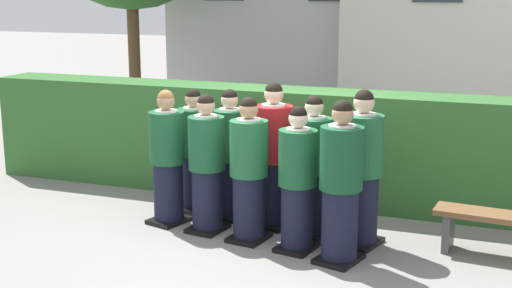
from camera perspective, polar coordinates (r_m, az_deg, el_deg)
ground_plane at (r=7.91m, az=-0.70°, el=-7.86°), size 60.00×60.00×0.00m
student_front_row_0 at (r=8.31m, az=-7.28°, el=-1.36°), size 0.49×0.55×1.62m
student_front_row_1 at (r=7.99m, az=-4.07°, el=-1.90°), size 0.44×0.54×1.61m
student_front_row_2 at (r=7.67m, az=-0.59°, el=-2.41°), size 0.45×0.52×1.63m
student_front_row_3 at (r=7.40m, az=3.43°, el=-3.21°), size 0.44×0.51×1.58m
student_front_row_4 at (r=7.11m, az=6.98°, el=-3.47°), size 0.51×0.57×1.70m
student_rear_row_0 at (r=8.76m, az=-5.10°, el=-0.76°), size 0.45×0.52×1.56m
student_rear_row_1 at (r=8.45m, az=-2.15°, el=-1.10°), size 0.44×0.51×1.60m
student_in_red_blazer at (r=8.13m, az=1.45°, el=-1.20°), size 0.48×0.55×1.73m
student_rear_row_3 at (r=7.85m, az=4.71°, el=-2.12°), size 0.47×0.54×1.63m
student_rear_row_4 at (r=7.60m, az=8.68°, el=-2.31°), size 0.52×0.58×1.73m
hedge at (r=9.23m, az=3.05°, el=-0.05°), size 8.93×0.70×1.48m
wooden_bench at (r=7.73m, az=19.62°, el=-6.37°), size 1.43×0.49×0.48m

